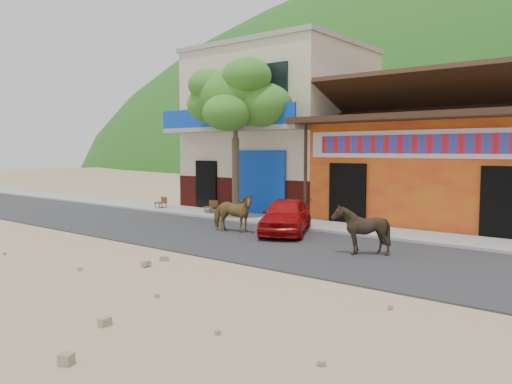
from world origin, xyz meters
The scene contains 12 objects.
ground centered at (0.00, 0.00, 0.00)m, with size 120.00×120.00×0.00m, color #9E825B.
road centered at (0.00, 2.50, 0.02)m, with size 60.00×5.00×0.04m, color #28282B.
sidewalk centered at (0.00, 6.00, 0.06)m, with size 60.00×2.00×0.12m, color gray.
dance_club centered at (2.00, 10.00, 1.80)m, with size 8.00×6.00×3.60m, color orange.
cafe_building centered at (-5.50, 10.00, 3.50)m, with size 7.00×6.00×7.00m, color beige.
tree centered at (-4.60, 5.80, 3.12)m, with size 3.00×3.00×6.00m, color #2D721E, non-canonical shape.
cow_tan centered at (-2.46, 3.19, 0.65)m, with size 0.66×1.45×1.22m, color brown.
cow_dark centered at (2.33, 2.61, 0.67)m, with size 1.02×1.15×1.26m, color black.
red_car centered at (-1.00, 4.07, 0.61)m, with size 1.34×3.32×1.13m, color #A40B0D.
scooter centered at (-1.50, 5.40, 0.57)m, with size 0.60×1.71×0.90m, color black.
cafe_chair_left centered at (-9.00, 5.79, 0.57)m, with size 0.42×0.42×0.89m, color #51341B, non-canonical shape.
cafe_chair_right centered at (-6.00, 5.87, 0.59)m, with size 0.44×0.44×0.93m, color #52391B, non-canonical shape.
Camera 1 is at (8.00, -8.65, 2.65)m, focal length 35.00 mm.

